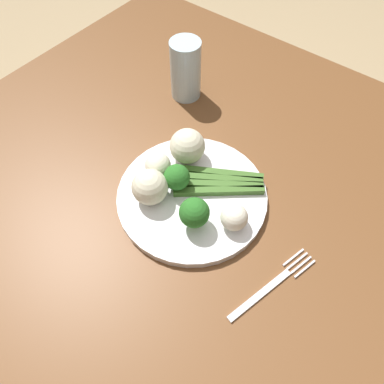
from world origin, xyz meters
TOP-DOWN VIEW (x-y plane):
  - ground_plane at (0.00, 0.00)m, footprint 6.00×6.00m
  - dining_table at (0.00, 0.00)m, footprint 1.19×1.04m
  - plate at (-0.06, 0.01)m, footprint 0.26×0.26m
  - asparagus_bundle at (-0.04, 0.06)m, footprint 0.15×0.13m
  - broccoli_front at (-0.02, -0.03)m, footprint 0.05×0.05m
  - broccoli_right at (-0.09, 0.01)m, footprint 0.04×0.04m
  - cauliflower_back_right at (-0.11, -0.03)m, footprint 0.06×0.06m
  - cauliflower_left at (0.03, 0.01)m, footprint 0.04×0.04m
  - cauliflower_back at (-0.13, 0.01)m, footprint 0.05×0.05m
  - cauliflower_front_left at (-0.11, 0.07)m, footprint 0.06×0.06m
  - fork at (0.13, -0.03)m, footprint 0.06×0.16m
  - water_glass at (-0.24, 0.22)m, footprint 0.06×0.06m

SIDE VIEW (x-z plane):
  - ground_plane at x=0.00m, z-range -0.02..0.00m
  - dining_table at x=0.00m, z-range 0.26..0.99m
  - fork at x=0.13m, z-range 0.72..0.73m
  - plate at x=-0.06m, z-range 0.72..0.74m
  - asparagus_bundle at x=-0.04m, z-range 0.74..0.75m
  - cauliflower_left at x=0.03m, z-range 0.74..0.78m
  - cauliflower_back at x=-0.13m, z-range 0.74..0.78m
  - cauliflower_back_right at x=-0.11m, z-range 0.74..0.80m
  - broccoli_right at x=-0.09m, z-range 0.74..0.79m
  - cauliflower_front_left at x=-0.11m, z-range 0.74..0.80m
  - broccoli_front at x=-0.02m, z-range 0.74..0.80m
  - water_glass at x=-0.24m, z-range 0.72..0.85m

